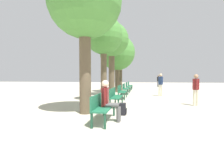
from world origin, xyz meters
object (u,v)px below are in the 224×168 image
Objects in this scene: bench_row_3 at (125,88)px; bench_row_4 at (128,86)px; tree_row_1 at (104,36)px; tree_row_4 at (120,56)px; bench_row_2 at (121,91)px; bench_row_5 at (130,85)px; pedestrian_near at (161,83)px; pedestrian_mid at (196,88)px; tree_row_3 at (117,53)px; bench_row_0 at (102,105)px; backpack at (123,109)px; pedestrian_far at (158,80)px; tree_row_2 at (112,41)px; bench_row_1 at (115,95)px; person_seated at (109,99)px; tree_row_0 at (85,3)px.

bench_row_4 is (0.00, 2.97, 0.00)m from bench_row_3.
tree_row_1 is 8.72m from tree_row_4.
bench_row_2 and bench_row_5 have the same top height.
tree_row_4 is (-0.89, 7.35, 3.17)m from bench_row_2.
pedestrian_near is at bearing -20.99° from bench_row_3.
tree_row_3 is at bearing 124.55° from pedestrian_mid.
pedestrian_near is at bearing 70.98° from bench_row_0.
bench_row_3 is 3.94× the size of backpack.
pedestrian_far reaches higher than bench_row_3.
backpack is at bearing -86.93° from bench_row_4.
tree_row_2 reaches higher than bench_row_2.
bench_row_0 is at bearing -90.00° from bench_row_2.
tree_row_1 reaches higher than bench_row_5.
bench_row_4 is at bearing 90.00° from bench_row_1.
pedestrian_far is (3.68, 16.52, 0.43)m from bench_row_1.
bench_row_0 is 11.15m from tree_row_3.
bench_row_1 is at bearing 94.53° from person_seated.
bench_row_1 and bench_row_5 have the same top height.
tree_row_1 reaches higher than pedestrian_far.
bench_row_4 is 0.33× the size of tree_row_3.
tree_row_3 is at bearing 90.00° from tree_row_1.
tree_row_4 is 3.29× the size of pedestrian_mid.
bench_row_2 is 3.64m from tree_row_1.
tree_row_4 is (-0.89, 1.42, 3.17)m from bench_row_4.
tree_row_4 is at bearing 94.84° from person_seated.
tree_row_4 reaches higher than pedestrian_near.
tree_row_1 is at bearing -94.96° from bench_row_5.
tree_row_0 is 1.16× the size of tree_row_1.
bench_row_5 is 1.30× the size of person_seated.
backpack is at bearing -81.30° from tree_row_3.
pedestrian_mid is at bearing -10.43° from tree_row_1.
tree_row_2 is at bearing -96.84° from bench_row_5.
tree_row_4 is at bearing 122.12° from bench_row_4.
tree_row_3 is 10.29m from pedestrian_far.
bench_row_1 is at bearing 64.67° from tree_row_0.
tree_row_2 is at bearing 90.00° from tree_row_0.
pedestrian_near reaches higher than bench_row_4.
bench_row_2 is 1.00× the size of bench_row_3.
bench_row_5 is at bearing 86.29° from tree_row_0.
bench_row_2 is 3.35m from pedestrian_near.
tree_row_0 is at bearing -96.50° from bench_row_3.
bench_row_1 is at bearing -90.00° from bench_row_4.
tree_row_2 is (-0.89, 7.40, 3.56)m from bench_row_0.
tree_row_3 is 3.99× the size of person_seated.
tree_row_3 reaches higher than pedestrian_mid.
pedestrian_mid is at bearing -63.38° from tree_row_4.
tree_row_2 is at bearing 90.00° from tree_row_1.
pedestrian_far is at bearing 72.97° from tree_row_1.
tree_row_3 is (0.00, 3.26, -0.45)m from tree_row_2.
bench_row_3 is 8.87m from person_seated.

